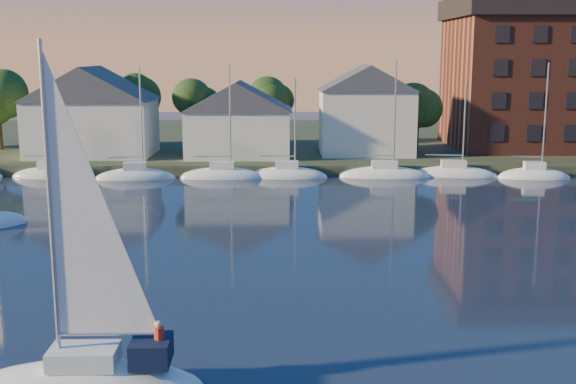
{
  "coord_description": "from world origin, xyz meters",
  "views": [
    {
      "loc": [
        -1.02,
        -20.78,
        12.02
      ],
      "look_at": [
        -0.81,
        22.0,
        3.77
      ],
      "focal_mm": 45.0,
      "sensor_mm": 36.0,
      "label": 1
    }
  ],
  "objects_px": {
    "clubhouse_west": "(92,110)",
    "hero_sailboat": "(89,375)",
    "clubhouse_centre": "(238,118)",
    "clubhouse_east": "(366,109)"
  },
  "relations": [
    {
      "from": "clubhouse_west",
      "to": "clubhouse_east",
      "type": "relative_size",
      "value": 1.3
    },
    {
      "from": "clubhouse_west",
      "to": "clubhouse_east",
      "type": "distance_m",
      "value": 30.02
    },
    {
      "from": "clubhouse_west",
      "to": "hero_sailboat",
      "type": "xyz_separation_m",
      "value": [
        13.9,
        -54.44,
        -5.36
      ]
    },
    {
      "from": "clubhouse_west",
      "to": "clubhouse_centre",
      "type": "height_order",
      "value": "clubhouse_west"
    },
    {
      "from": "hero_sailboat",
      "to": "clubhouse_centre",
      "type": "bearing_deg",
      "value": -93.36
    },
    {
      "from": "hero_sailboat",
      "to": "clubhouse_west",
      "type": "bearing_deg",
      "value": -76.78
    },
    {
      "from": "clubhouse_west",
      "to": "clubhouse_centre",
      "type": "distance_m",
      "value": 16.05
    },
    {
      "from": "clubhouse_west",
      "to": "clubhouse_centre",
      "type": "relative_size",
      "value": 1.18
    },
    {
      "from": "clubhouse_west",
      "to": "hero_sailboat",
      "type": "bearing_deg",
      "value": -75.68
    },
    {
      "from": "clubhouse_centre",
      "to": "hero_sailboat",
      "type": "relative_size",
      "value": 0.85
    }
  ]
}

